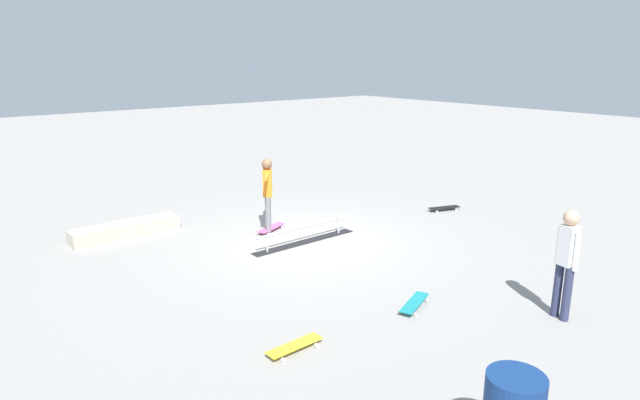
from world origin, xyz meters
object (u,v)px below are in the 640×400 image
Objects in this scene: skater_main at (268,191)px; loose_skateboard_teal at (414,303)px; grind_rail at (305,235)px; loose_skateboard_black at (444,208)px; skateboard_main at (271,228)px; bystander_white_shirt at (566,258)px; loose_skateboard_yellow at (295,346)px; skate_ledge at (125,229)px.

loose_skateboard_teal is (0.26, 4.38, -0.86)m from skater_main.
loose_skateboard_black is (-4.09, 0.30, -0.08)m from grind_rail.
skateboard_main is (-0.10, -0.05, -0.86)m from skater_main.
skater_main is 0.99× the size of bystander_white_shirt.
loose_skateboard_yellow is at bearing 43.08° from loose_skateboard_black.
skateboard_main and loose_skateboard_black have the same top height.
loose_skateboard_yellow is at bearing 6.61° from skater_main.
skateboard_main is at bearing 62.95° from loose_skateboard_teal.
loose_skateboard_teal is (-2.22, 6.09, -0.07)m from skate_ledge.
skate_ledge is (2.71, -2.69, -0.01)m from grind_rail.
bystander_white_shirt reaches higher than loose_skateboard_black.
skate_ledge is at bearing 36.14° from bystander_white_shirt.
bystander_white_shirt is at bearing 115.25° from skate_ledge.
skater_main is 4.97m from loose_skateboard_yellow.
skater_main is at bearing 145.41° from skate_ledge.
loose_skateboard_teal is 5.54m from loose_skateboard_black.
skate_ledge is 2.78× the size of loose_skateboard_yellow.
skate_ledge reaches higher than loose_skateboard_black.
skateboard_main is at bearing 20.60° from bystander_white_shirt.
grind_rail reaches higher than loose_skateboard_black.
loose_skateboard_yellow is at bearing 50.67° from grind_rail.
skater_main is 4.47m from loose_skateboard_teal.
skate_ledge is at bearing 87.66° from loose_skateboard_teal.
loose_skateboard_yellow is 0.98× the size of loose_skateboard_black.
loose_skateboard_teal is (-2.16, 0.13, 0.00)m from loose_skateboard_yellow.
loose_skateboard_teal is at bearing 62.68° from skateboard_main.
bystander_white_shirt reaches higher than grind_rail.
grind_rail reaches higher than loose_skateboard_teal.
skate_ledge is at bearing 89.01° from loose_skateboard_yellow.
skate_ledge is 2.74× the size of loose_skateboard_teal.
skateboard_main is at bearing 58.06° from loose_skateboard_yellow.
bystander_white_shirt is at bearing -26.95° from loose_skateboard_yellow.
skater_main reaches higher than grind_rail.
bystander_white_shirt is 2.03× the size of loose_skateboard_yellow.
loose_skateboard_black is at bearing -23.65° from bystander_white_shirt.
bystander_white_shirt reaches higher than skater_main.
skater_main is 0.87m from skateboard_main.
grind_rail is 5.09m from bystander_white_shirt.
loose_skateboard_yellow is at bearing 154.28° from loose_skateboard_teal.
loose_skateboard_black is (-3.20, -4.65, -0.85)m from bystander_white_shirt.
grind_rail reaches higher than loose_skateboard_yellow.
loose_skateboard_yellow and loose_skateboard_teal have the same top height.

